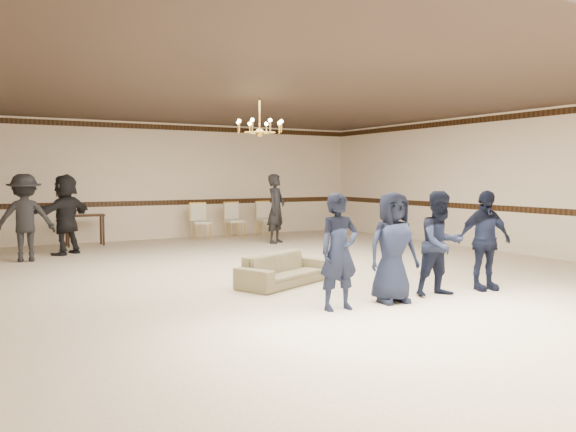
# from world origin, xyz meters

# --- Properties ---
(room) EXTENTS (12.01, 14.01, 3.21)m
(room) POSITION_xyz_m (0.00, 0.00, 1.60)
(room) COLOR beige
(room) RESTS_ON ground
(chair_rail) EXTENTS (12.00, 0.02, 0.14)m
(chair_rail) POSITION_xyz_m (0.00, 6.99, 1.00)
(chair_rail) COLOR #341D0F
(chair_rail) RESTS_ON wall_back
(crown_molding) EXTENTS (12.00, 0.02, 0.14)m
(crown_molding) POSITION_xyz_m (0.00, 6.99, 3.08)
(crown_molding) COLOR #341D0F
(crown_molding) RESTS_ON wall_back
(chandelier) EXTENTS (0.94, 0.94, 0.89)m
(chandelier) POSITION_xyz_m (0.00, 1.00, 2.88)
(chandelier) COLOR gold
(chandelier) RESTS_ON ceiling
(boy_a) EXTENTS (0.58, 0.40, 1.53)m
(boy_a) POSITION_xyz_m (-0.63, -2.53, 0.77)
(boy_a) COLOR black
(boy_a) RESTS_ON floor
(boy_b) EXTENTS (0.81, 0.58, 1.53)m
(boy_b) POSITION_xyz_m (0.27, -2.53, 0.77)
(boy_b) COLOR black
(boy_b) RESTS_ON floor
(boy_c) EXTENTS (0.80, 0.65, 1.53)m
(boy_c) POSITION_xyz_m (1.17, -2.53, 0.77)
(boy_c) COLOR black
(boy_c) RESTS_ON floor
(boy_d) EXTENTS (0.96, 0.57, 1.53)m
(boy_d) POSITION_xyz_m (2.07, -2.53, 0.77)
(boy_d) COLOR black
(boy_d) RESTS_ON floor
(settee) EXTENTS (1.84, 1.31, 0.50)m
(settee) POSITION_xyz_m (-0.41, -0.65, 0.25)
(settee) COLOR #7B7052
(settee) RESTS_ON floor
(adult_left) EXTENTS (1.20, 0.74, 1.79)m
(adult_left) POSITION_xyz_m (-3.75, 4.21, 0.90)
(adult_left) COLOR black
(adult_left) RESTS_ON floor
(adult_mid) EXTENTS (1.64, 1.44, 1.79)m
(adult_mid) POSITION_xyz_m (-2.85, 4.91, 0.90)
(adult_mid) COLOR black
(adult_mid) RESTS_ON floor
(adult_right) EXTENTS (0.78, 0.73, 1.79)m
(adult_right) POSITION_xyz_m (2.25, 4.51, 0.90)
(adult_right) COLOR black
(adult_right) RESTS_ON floor
(banquet_chair_left) EXTENTS (0.51, 0.51, 0.99)m
(banquet_chair_left) POSITION_xyz_m (0.82, 6.17, 0.50)
(banquet_chair_left) COLOR beige
(banquet_chair_left) RESTS_ON floor
(banquet_chair_mid) EXTENTS (0.49, 0.49, 0.99)m
(banquet_chair_mid) POSITION_xyz_m (1.82, 6.17, 0.50)
(banquet_chair_mid) COLOR beige
(banquet_chair_mid) RESTS_ON floor
(banquet_chair_right) EXTENTS (0.51, 0.51, 0.99)m
(banquet_chair_right) POSITION_xyz_m (2.82, 6.17, 0.50)
(banquet_chair_right) COLOR beige
(banquet_chair_right) RESTS_ON floor
(console_table) EXTENTS (0.96, 0.45, 0.79)m
(console_table) POSITION_xyz_m (-2.18, 6.37, 0.39)
(console_table) COLOR black
(console_table) RESTS_ON floor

